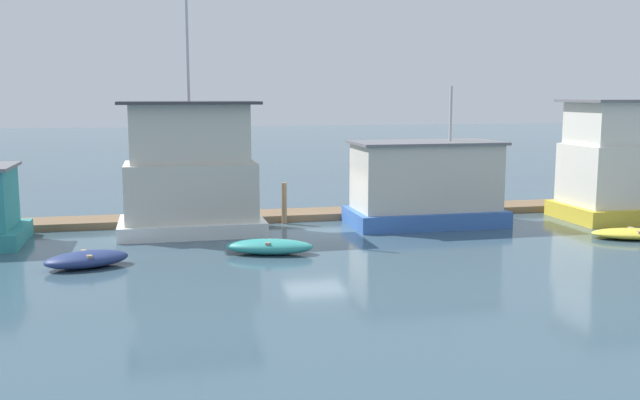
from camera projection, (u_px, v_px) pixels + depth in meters
ground_plane at (315, 230)px, 29.32m from camera, size 200.00×200.00×0.00m
dock_walkway at (300, 215)px, 32.22m from camera, size 42.40×2.02×0.30m
houseboat_white at (191, 174)px, 28.46m from camera, size 5.73×3.53×9.64m
houseboat_blue at (425, 185)px, 30.37m from camera, size 6.50×3.41×5.89m
dinghy_navy at (87, 259)px, 22.97m from camera, size 2.92×2.04×0.52m
dinghy_teal at (269, 247)px, 24.89m from camera, size 3.27×1.94×0.53m
dinghy_yellow at (635, 234)px, 27.53m from camera, size 3.53×2.30×0.39m
mooring_post_far_right at (284, 203)px, 30.68m from camera, size 0.23×0.23×1.78m
mooring_post_near_left at (481, 199)px, 32.71m from camera, size 0.20×0.20×1.55m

